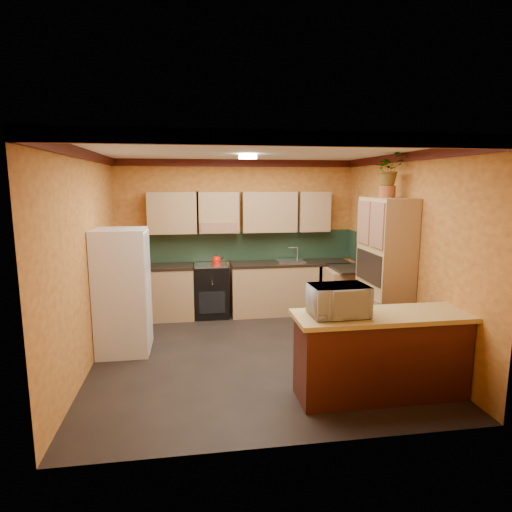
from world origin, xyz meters
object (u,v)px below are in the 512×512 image
at_px(fridge, 122,292).
at_px(base_cabinets_back, 247,290).
at_px(pantry, 385,273).
at_px(breakfast_bar, 381,357).
at_px(stove, 211,290).
at_px(microwave, 338,301).

bearing_deg(fridge, base_cabinets_back, 37.45).
distance_m(base_cabinets_back, pantry, 2.53).
bearing_deg(base_cabinets_back, breakfast_bar, -71.68).
height_order(fridge, breakfast_bar, fridge).
xyz_separation_m(base_cabinets_back, pantry, (1.72, -1.76, 0.61)).
xyz_separation_m(fridge, breakfast_bar, (2.93, -1.71, -0.41)).
xyz_separation_m(stove, microwave, (1.17, -3.15, 0.64)).
xyz_separation_m(pantry, microwave, (-1.17, -1.39, 0.04)).
distance_m(fridge, microwave, 2.98).
bearing_deg(fridge, microwave, -35.10).
distance_m(stove, microwave, 3.42).
distance_m(fridge, breakfast_bar, 3.42).
xyz_separation_m(base_cabinets_back, microwave, (0.55, -3.15, 0.65)).
bearing_deg(microwave, breakfast_bar, -2.42).
distance_m(stove, breakfast_bar, 3.57).
distance_m(pantry, microwave, 1.82).
relative_size(base_cabinets_back, stove, 4.01).
xyz_separation_m(fridge, microwave, (2.43, -1.71, 0.24)).
bearing_deg(breakfast_bar, fridge, 149.74).
relative_size(stove, microwave, 1.55).
relative_size(pantry, breakfast_bar, 1.17).
xyz_separation_m(base_cabinets_back, breakfast_bar, (1.04, -3.15, 0.00)).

